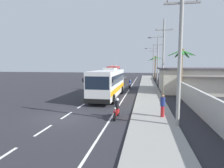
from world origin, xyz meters
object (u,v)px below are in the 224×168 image
at_px(coach_bus_foreground, 108,82).
at_px(palm_nearest, 181,62).
at_px(utility_pole_nearest, 180,52).
at_px(utility_pole_far, 157,59).
at_px(pedestrian_near_kerb, 163,105).
at_px(roadside_building, 207,80).
at_px(motorcycle_beside_bus, 117,110).
at_px(utility_pole_mid, 163,55).
at_px(utility_pole_distant, 153,62).
at_px(coach_bus_far_lane, 114,72).
at_px(motorcycle_trailing, 130,85).
at_px(palm_second, 155,62).

xyz_separation_m(coach_bus_foreground, palm_nearest, (8.92, 2.12, 2.47)).
bearing_deg(utility_pole_nearest, utility_pole_far, 89.31).
relative_size(pedestrian_near_kerb, roadside_building, 0.12).
xyz_separation_m(motorcycle_beside_bus, palm_nearest, (6.55, 10.74, 3.74)).
bearing_deg(utility_pole_mid, motorcycle_beside_bus, -109.58).
distance_m(coach_bus_foreground, roadside_building, 15.20).
distance_m(utility_pole_far, utility_pole_distant, 13.82).
bearing_deg(utility_pole_far, coach_bus_foreground, -111.47).
distance_m(utility_pole_far, roadside_building, 13.07).
relative_size(coach_bus_far_lane, motorcycle_trailing, 6.15).
bearing_deg(palm_second, roadside_building, -71.68).
height_order(coach_bus_foreground, palm_second, palm_second).
bearing_deg(palm_second, motorcycle_beside_bus, -97.53).
distance_m(pedestrian_near_kerb, roadside_building, 16.96).
distance_m(pedestrian_near_kerb, utility_pole_mid, 12.77).
bearing_deg(coach_bus_foreground, utility_pole_mid, 29.25).
relative_size(utility_pole_nearest, utility_pole_distant, 1.01).
bearing_deg(coach_bus_foreground, palm_second, 75.20).
bearing_deg(utility_pole_nearest, utility_pole_mid, 89.21).
height_order(coach_bus_foreground, utility_pole_distant, utility_pole_distant).
height_order(motorcycle_beside_bus, roadside_building, roadside_building).
relative_size(coach_bus_foreground, palm_second, 1.74).
bearing_deg(utility_pole_distant, utility_pole_far, -89.19).
bearing_deg(utility_pole_nearest, motorcycle_trailing, 103.85).
height_order(pedestrian_near_kerb, utility_pole_nearest, utility_pole_nearest).
bearing_deg(coach_bus_far_lane, motorcycle_trailing, -71.91).
distance_m(motorcycle_trailing, roadside_building, 11.77).
bearing_deg(motorcycle_trailing, pedestrian_near_kerb, -77.23).
xyz_separation_m(motorcycle_trailing, pedestrian_near_kerb, (3.83, -16.89, 0.40)).
bearing_deg(motorcycle_trailing, palm_nearest, -43.54).
distance_m(motorcycle_trailing, utility_pole_far, 11.20).
xyz_separation_m(utility_pole_mid, palm_second, (0.24, 22.79, -0.76)).
bearing_deg(palm_nearest, motorcycle_beside_bus, -121.38).
relative_size(motorcycle_trailing, utility_pole_distant, 0.21).
relative_size(coach_bus_far_lane, utility_pole_mid, 1.19).
bearing_deg(motorcycle_trailing, utility_pole_distant, 78.18).
bearing_deg(utility_pole_nearest, palm_second, 89.33).
height_order(utility_pole_nearest, palm_second, utility_pole_nearest).
distance_m(coach_bus_foreground, motorcycle_beside_bus, 9.03).
xyz_separation_m(coach_bus_foreground, utility_pole_distant, (6.73, 31.42, 2.93)).
bearing_deg(utility_pole_nearest, pedestrian_near_kerb, 113.16).
xyz_separation_m(coach_bus_foreground, motorcycle_trailing, (1.98, 8.72, -1.27)).
xyz_separation_m(motorcycle_beside_bus, utility_pole_nearest, (4.22, -1.39, 4.23)).
relative_size(motorcycle_beside_bus, utility_pole_distant, 0.21).
distance_m(motorcycle_beside_bus, palm_nearest, 13.13).
xyz_separation_m(coach_bus_far_lane, palm_second, (10.60, 0.86, 2.58)).
height_order(coach_bus_foreground, motorcycle_beside_bus, coach_bus_foreground).
bearing_deg(coach_bus_far_lane, utility_pole_far, -37.71).
distance_m(motorcycle_trailing, utility_pole_nearest, 19.75).
xyz_separation_m(coach_bus_far_lane, roadside_building, (17.12, -18.83, -0.22)).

